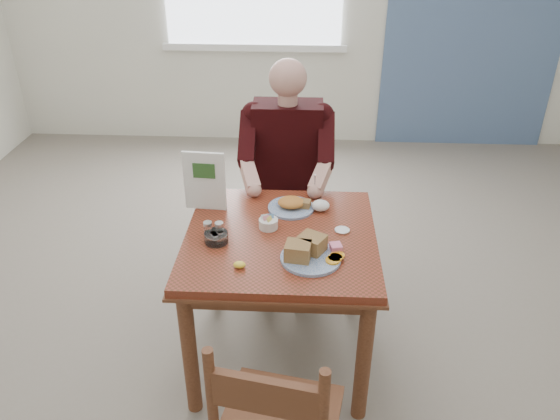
# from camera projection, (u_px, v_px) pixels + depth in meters

# --- Properties ---
(floor) EXTENTS (6.00, 6.00, 0.00)m
(floor) POSITION_uv_depth(u_px,v_px,m) (280.00, 351.00, 2.95)
(floor) COLOR #71675B
(floor) RESTS_ON ground
(lemon_wedge) EXTENTS (0.06, 0.05, 0.03)m
(lemon_wedge) POSITION_uv_depth(u_px,v_px,m) (240.00, 265.00, 2.34)
(lemon_wedge) COLOR yellow
(lemon_wedge) RESTS_ON table
(napkin) EXTENTS (0.10, 0.09, 0.06)m
(napkin) POSITION_uv_depth(u_px,v_px,m) (321.00, 205.00, 2.76)
(napkin) COLOR white
(napkin) RESTS_ON table
(metal_dish) EXTENTS (0.09, 0.09, 0.01)m
(metal_dish) POSITION_uv_depth(u_px,v_px,m) (342.00, 230.00, 2.60)
(metal_dish) COLOR silver
(metal_dish) RESTS_ON table
(table) EXTENTS (0.92, 0.92, 0.75)m
(table) POSITION_uv_depth(u_px,v_px,m) (281.00, 254.00, 2.63)
(table) COLOR maroon
(table) RESTS_ON ground
(chair_far) EXTENTS (0.42, 0.42, 0.95)m
(chair_far) POSITION_uv_depth(u_px,v_px,m) (287.00, 203.00, 3.40)
(chair_far) COLOR brown
(chair_far) RESTS_ON ground
(diner) EXTENTS (0.53, 0.56, 1.39)m
(diner) POSITION_uv_depth(u_px,v_px,m) (287.00, 160.00, 3.16)
(diner) COLOR gray
(diner) RESTS_ON chair_far
(near_plate) EXTENTS (0.33, 0.33, 0.09)m
(near_plate) POSITION_uv_depth(u_px,v_px,m) (309.00, 252.00, 2.39)
(near_plate) COLOR white
(near_plate) RESTS_ON table
(far_plate) EXTENTS (0.28, 0.28, 0.06)m
(far_plate) POSITION_uv_depth(u_px,v_px,m) (292.00, 205.00, 2.78)
(far_plate) COLOR white
(far_plate) RESTS_ON table
(caddy) EXTENTS (0.12, 0.12, 0.07)m
(caddy) POSITION_uv_depth(u_px,v_px,m) (268.00, 223.00, 2.62)
(caddy) COLOR white
(caddy) RESTS_ON table
(shakers) EXTENTS (0.09, 0.04, 0.09)m
(shakers) POSITION_uv_depth(u_px,v_px,m) (214.00, 231.00, 2.52)
(shakers) COLOR white
(shakers) RESTS_ON table
(creamer) EXTENTS (0.12, 0.12, 0.05)m
(creamer) POSITION_uv_depth(u_px,v_px,m) (216.00, 237.00, 2.51)
(creamer) COLOR white
(creamer) RESTS_ON table
(menu) EXTENTS (0.21, 0.03, 0.31)m
(menu) POSITION_uv_depth(u_px,v_px,m) (205.00, 181.00, 2.72)
(menu) COLOR white
(menu) RESTS_ON table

